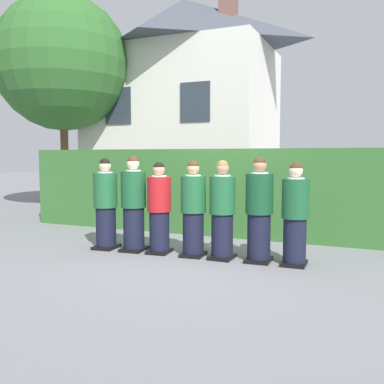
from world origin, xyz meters
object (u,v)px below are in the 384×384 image
Objects in this scene: student_front_row_3 at (193,211)px; student_front_row_5 at (259,212)px; student_front_row_0 at (106,206)px; student_in_red_blazer at (159,210)px; student_front_row_1 at (134,206)px; student_front_row_6 at (295,217)px; student_front_row_4 at (222,212)px.

student_front_row_5 reaches higher than student_front_row_3.
student_front_row_5 is (2.72, 0.16, 0.02)m from student_front_row_0.
student_in_red_blazer is (1.03, 0.07, -0.03)m from student_front_row_0.
student_front_row_3 is (1.09, 0.05, -0.04)m from student_front_row_1.
student_front_row_5 is 1.05× the size of student_front_row_6.
student_front_row_0 is 1.03× the size of student_front_row_6.
student_front_row_0 is 0.98× the size of student_front_row_5.
student_front_row_1 is at bearing -177.59° from student_front_row_6.
student_front_row_1 is 2.72m from student_front_row_6.
student_in_red_blazer is 0.95× the size of student_front_row_5.
student_front_row_0 is 2.72m from student_front_row_5.
student_front_row_4 is at bearing 1.47° from student_front_row_3.
student_front_row_1 is at bearing -177.42° from student_front_row_3.
student_front_row_3 is at bearing 3.28° from student_front_row_0.
student_front_row_6 is (3.26, 0.16, -0.02)m from student_front_row_0.
student_front_row_6 is at bearing 2.66° from student_front_row_4.
student_front_row_6 is (2.24, 0.09, 0.00)m from student_in_red_blazer.
student_front_row_4 reaches higher than student_front_row_6.
student_front_row_1 reaches higher than student_front_row_6.
student_front_row_6 is at bearing 2.41° from student_front_row_1.
student_front_row_3 is 1.63m from student_front_row_6.
student_front_row_1 is 1.06× the size of student_front_row_6.
student_front_row_3 is at bearing -177.70° from student_front_row_6.
student_front_row_6 is at bearing 2.30° from student_front_row_3.
student_front_row_0 is 1.02× the size of student_front_row_4.
student_front_row_5 is at bearing 3.03° from student_front_row_1.
student_front_row_4 is at bearing 2.86° from student_front_row_0.
student_front_row_0 reaches higher than student_front_row_6.
student_front_row_1 is 1.01× the size of student_front_row_5.
student_front_row_5 is (1.69, 0.09, 0.04)m from student_in_red_blazer.
student_front_row_0 reaches higher than student_front_row_3.
student_front_row_5 reaches higher than student_in_red_blazer.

